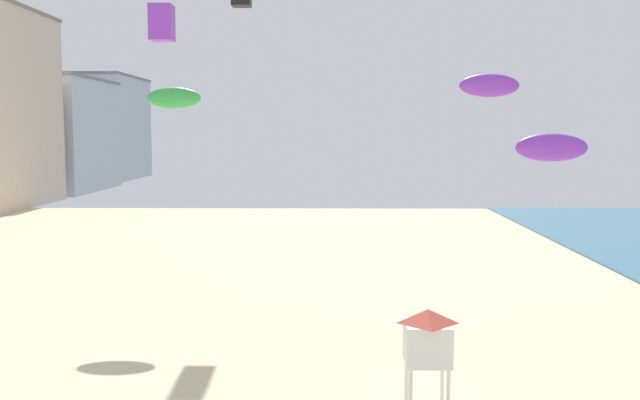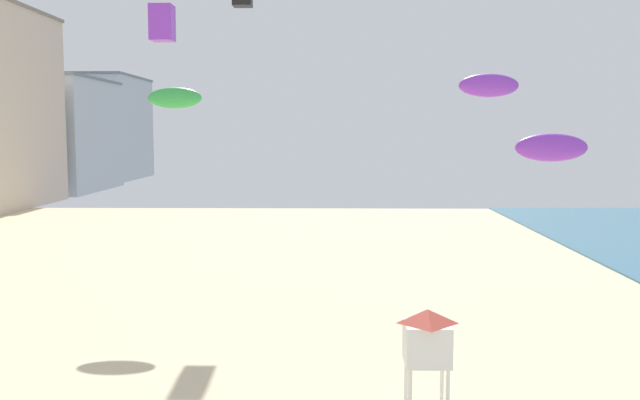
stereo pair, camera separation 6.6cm
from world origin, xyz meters
name	(u,v)px [view 1 (the left image)]	position (x,y,z in m)	size (l,w,h in m)	color
boardwalk_hotel_distant	(43,135)	(-26.36, 78.17, 6.42)	(13.09, 16.75, 12.83)	#ADB7C1
boardwalk_hotel_furthest	(100,128)	(-26.36, 98.38, 7.28)	(10.52, 17.05, 14.55)	#ADB7C1
lifeguard_stand	(427,338)	(8.73, 14.66, 1.84)	(1.10, 1.10, 2.55)	white
kite_purple_box	(162,23)	(1.14, 19.99, 10.20)	(0.70, 0.70, 1.10)	purple
kite_green_parafoil_2	(174,98)	(-0.25, 27.79, 8.25)	(2.30, 0.64, 0.89)	green
kite_purple_parafoil	(551,148)	(11.76, 15.17, 6.46)	(1.77, 0.49, 0.69)	purple
kite_purple_parafoil_2	(489,85)	(9.77, 13.21, 7.84)	(1.29, 0.36, 0.50)	purple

